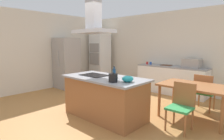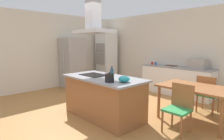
{
  "view_description": "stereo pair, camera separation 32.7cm",
  "coord_description": "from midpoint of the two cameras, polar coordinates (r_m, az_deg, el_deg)",
  "views": [
    {
      "loc": [
        2.81,
        -2.83,
        1.63
      ],
      "look_at": [
        -0.15,
        0.4,
        1.0
      ],
      "focal_mm": 29.84,
      "sensor_mm": 36.0,
      "label": 1
    },
    {
      "loc": [
        3.04,
        -2.6,
        1.63
      ],
      "look_at": [
        -0.15,
        0.4,
        1.0
      ],
      "focal_mm": 29.84,
      "sensor_mm": 36.0,
      "label": 2
    }
  ],
  "objects": [
    {
      "name": "ground",
      "position": [
        5.38,
        7.48,
        -9.53
      ],
      "size": [
        16.0,
        16.0,
        0.0
      ],
      "primitive_type": "plane",
      "color": "#AD753D"
    },
    {
      "name": "wall_back",
      "position": [
        6.65,
        16.45,
        5.42
      ],
      "size": [
        7.2,
        0.1,
        2.7
      ],
      "primitive_type": "cube",
      "color": "beige",
      "rests_on": "ground"
    },
    {
      "name": "wall_left",
      "position": [
        7.38,
        -17.34,
        5.62
      ],
      "size": [
        0.1,
        8.8,
        2.7
      ],
      "primitive_type": "cube",
      "color": "beige",
      "rests_on": "ground"
    },
    {
      "name": "kitchen_island",
      "position": [
        4.16,
        -4.5,
        -8.27
      ],
      "size": [
        1.9,
        0.95,
        0.9
      ],
      "color": "#995B33",
      "rests_on": "ground"
    },
    {
      "name": "cooktop",
      "position": [
        4.3,
        -7.63,
        -1.57
      ],
      "size": [
        0.6,
        0.44,
        0.01
      ],
      "primitive_type": "cube",
      "color": "black",
      "rests_on": "kitchen_island"
    },
    {
      "name": "tea_kettle",
      "position": [
        3.51,
        -2.31,
        -2.42
      ],
      "size": [
        0.23,
        0.17,
        0.19
      ],
      "color": "black",
      "rests_on": "kitchen_island"
    },
    {
      "name": "olive_oil_bottle",
      "position": [
        3.78,
        -1.82,
        -1.19
      ],
      "size": [
        0.07,
        0.07,
        0.27
      ],
      "color": "navy",
      "rests_on": "kitchen_island"
    },
    {
      "name": "mixing_bowl",
      "position": [
        3.53,
        2.19,
        -2.74
      ],
      "size": [
        0.22,
        0.22,
        0.12
      ],
      "primitive_type": "ellipsoid",
      "color": "teal",
      "rests_on": "kitchen_island"
    },
    {
      "name": "back_counter",
      "position": [
        6.33,
        16.26,
        -2.9
      ],
      "size": [
        2.23,
        0.62,
        0.9
      ],
      "color": "white",
      "rests_on": "ground"
    },
    {
      "name": "countertop_microwave",
      "position": [
        6.0,
        21.86,
        1.95
      ],
      "size": [
        0.5,
        0.38,
        0.28
      ],
      "primitive_type": "cube",
      "color": "#9E9993",
      "rests_on": "back_counter"
    },
    {
      "name": "coffee_mug_red",
      "position": [
        6.63,
        9.34,
        2.13
      ],
      "size": [
        0.08,
        0.08,
        0.09
      ],
      "primitive_type": "cylinder",
      "color": "red",
      "rests_on": "back_counter"
    },
    {
      "name": "coffee_mug_blue",
      "position": [
        6.59,
        10.36,
        2.07
      ],
      "size": [
        0.08,
        0.08,
        0.09
      ],
      "primitive_type": "cylinder",
      "color": "#2D56B2",
      "rests_on": "back_counter"
    },
    {
      "name": "cutting_board",
      "position": [
        6.41,
        14.83,
        1.44
      ],
      "size": [
        0.34,
        0.24,
        0.02
      ],
      "primitive_type": "cube",
      "color": "#59331E",
      "rests_on": "back_counter"
    },
    {
      "name": "wall_oven_stack",
      "position": [
        7.93,
        -4.87,
        4.31
      ],
      "size": [
        0.7,
        0.66,
        2.2
      ],
      "color": "white",
      "rests_on": "ground"
    },
    {
      "name": "refrigerator",
      "position": [
        7.03,
        -15.02,
        2.01
      ],
      "size": [
        0.8,
        0.73,
        1.82
      ],
      "color": "#9E9993",
      "rests_on": "ground"
    },
    {
      "name": "dining_table",
      "position": [
        4.29,
        22.01,
        -5.38
      ],
      "size": [
        1.4,
        0.9,
        0.75
      ],
      "color": "#995B33",
      "rests_on": "ground"
    },
    {
      "name": "chair_facing_island",
      "position": [
        3.74,
        18.23,
        -9.68
      ],
      "size": [
        0.42,
        0.42,
        0.89
      ],
      "color": "#33934C",
      "rests_on": "ground"
    },
    {
      "name": "chair_facing_back_wall",
      "position": [
        4.94,
        24.65,
        -5.69
      ],
      "size": [
        0.42,
        0.42,
        0.89
      ],
      "color": "#33934C",
      "rests_on": "ground"
    },
    {
      "name": "range_hood",
      "position": [
        4.27,
        -7.94,
        14.46
      ],
      "size": [
        0.9,
        0.55,
        0.78
      ],
      "color": "#ADADB2"
    }
  ]
}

